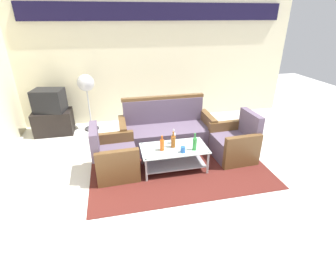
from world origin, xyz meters
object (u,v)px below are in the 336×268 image
object	(u,v)px
armchair_right	(235,143)
tv_stand	(54,122)
bottle_clear	(174,138)
bottle_orange	(162,145)
cup	(183,150)
pedestal_fan	(86,86)
armchair_left	(114,158)
television	(49,101)
bottle_brown	(173,141)
bottle_green	(195,144)
couch	(166,132)
coffee_table	(174,155)

from	to	relation	value
armchair_right	tv_stand	bearing A→B (deg)	59.00
bottle_clear	bottle_orange	bearing A→B (deg)	-140.56
bottle_clear	cup	xyz separation A→B (m)	(0.07, -0.34, -0.05)
cup	pedestal_fan	size ratio (longest dim) A/B	0.08
armchair_left	cup	distance (m)	1.13
bottle_orange	cup	size ratio (longest dim) A/B	2.60
bottle_orange	television	world-z (taller)	television
television	pedestal_fan	world-z (taller)	pedestal_fan
armchair_right	bottle_brown	xyz separation A→B (m)	(-1.18, -0.11, 0.23)
bottle_green	cup	distance (m)	0.22
cup	pedestal_fan	world-z (taller)	pedestal_fan
couch	bottle_clear	size ratio (longest dim) A/B	6.80
armchair_left	armchair_right	bearing A→B (deg)	89.24
couch	bottle_green	size ratio (longest dim) A/B	6.13
coffee_table	cup	distance (m)	0.28
armchair_left	bottle_green	world-z (taller)	armchair_left
bottle_brown	television	size ratio (longest dim) A/B	0.42
couch	cup	world-z (taller)	couch
couch	coffee_table	bearing A→B (deg)	86.59
bottle_brown	couch	bearing A→B (deg)	86.10
bottle_orange	pedestal_fan	bearing A→B (deg)	121.17
armchair_left	tv_stand	size ratio (longest dim) A/B	1.06
bottle_brown	cup	xyz separation A→B (m)	(0.11, -0.21, -0.06)
bottle_green	pedestal_fan	size ratio (longest dim) A/B	0.23
bottle_green	tv_stand	distance (m)	3.33
bottle_clear	television	xyz separation A→B (m)	(-2.28, 1.83, 0.25)
bottle_green	bottle_brown	xyz separation A→B (m)	(-0.32, 0.17, -0.00)
bottle_clear	tv_stand	xyz separation A→B (m)	(-2.28, 1.82, -0.25)
bottle_brown	pedestal_fan	bearing A→B (deg)	125.94
cup	bottle_green	bearing A→B (deg)	10.85
couch	tv_stand	bearing A→B (deg)	-26.70
armchair_right	pedestal_fan	size ratio (longest dim) A/B	0.67
bottle_clear	bottle_brown	bearing A→B (deg)	-106.30
armchair_right	bottle_green	size ratio (longest dim) A/B	2.89
bottle_orange	bottle_clear	world-z (taller)	bottle_clear
tv_stand	armchair_left	bearing A→B (deg)	-56.27
bottle_brown	armchair_left	bearing A→B (deg)	176.43
bottle_green	bottle_clear	bearing A→B (deg)	132.80
cup	pedestal_fan	xyz separation A→B (m)	(-1.56, 2.21, 0.55)
coffee_table	tv_stand	world-z (taller)	tv_stand
coffee_table	bottle_orange	bearing A→B (deg)	-171.08
bottle_clear	couch	bearing A→B (deg)	88.62
pedestal_fan	television	bearing A→B (deg)	-176.54
bottle_green	pedestal_fan	distance (m)	2.85
bottle_clear	armchair_right	bearing A→B (deg)	-0.92
bottle_clear	television	world-z (taller)	television
bottle_green	television	distance (m)	3.33
bottle_clear	bottle_brown	world-z (taller)	bottle_brown
armchair_left	armchair_right	distance (m)	2.16
coffee_table	couch	bearing A→B (deg)	86.75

